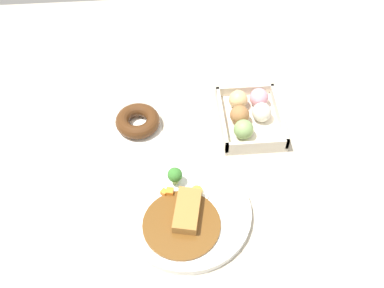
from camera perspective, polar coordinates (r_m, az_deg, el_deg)
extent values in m
plane|color=#B2A893|center=(1.07, 3.06, -5.10)|extent=(1.60, 1.60, 0.00)
cylinder|color=white|center=(1.01, -0.65, -8.72)|extent=(0.29, 0.29, 0.02)
cylinder|color=brown|center=(0.98, -1.34, -10.21)|extent=(0.17, 0.17, 0.01)
cube|color=#A87538|center=(0.98, -0.61, -8.45)|extent=(0.11, 0.07, 0.02)
cylinder|color=white|center=(1.03, 0.62, -6.23)|extent=(0.06, 0.06, 0.00)
ellipsoid|color=yellow|center=(1.02, 0.63, -5.92)|extent=(0.03, 0.03, 0.01)
cylinder|color=#8CB766|center=(1.04, -2.17, -4.55)|extent=(0.01, 0.01, 0.02)
sphere|color=#387A2D|center=(1.02, -2.20, -3.87)|extent=(0.03, 0.03, 0.03)
cube|color=orange|center=(1.02, -3.57, -6.17)|extent=(0.02, 0.02, 0.01)
cube|color=orange|center=(1.02, -2.84, -6.13)|extent=(0.02, 0.02, 0.02)
cube|color=beige|center=(1.19, 7.38, 2.79)|extent=(0.21, 0.16, 0.01)
cube|color=beige|center=(1.24, 6.73, 6.80)|extent=(0.01, 0.16, 0.03)
cube|color=beige|center=(1.11, 8.31, -0.23)|extent=(0.01, 0.16, 0.03)
cube|color=beige|center=(1.17, 3.85, 3.29)|extent=(0.21, 0.01, 0.03)
cube|color=beige|center=(1.19, 11.03, 3.66)|extent=(0.21, 0.01, 0.03)
sphere|color=#DBB77A|center=(1.20, 5.92, 5.65)|extent=(0.05, 0.05, 0.05)
sphere|color=#9E6B3D|center=(1.16, 6.09, 3.72)|extent=(0.05, 0.05, 0.05)
sphere|color=#84A860|center=(1.13, 6.59, 1.87)|extent=(0.05, 0.05, 0.05)
sphere|color=pink|center=(1.21, 8.53, 5.87)|extent=(0.05, 0.05, 0.05)
sphere|color=silver|center=(1.18, 8.86, 4.03)|extent=(0.05, 0.05, 0.05)
cube|color=white|center=(1.19, -6.85, 2.33)|extent=(0.13, 0.13, 0.00)
torus|color=#4C2B14|center=(1.17, -6.94, 2.94)|extent=(0.12, 0.12, 0.04)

